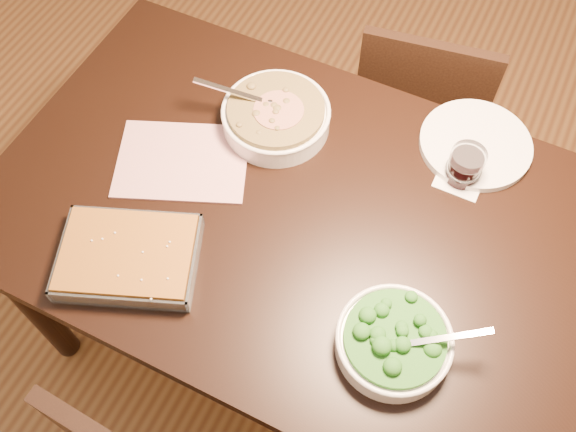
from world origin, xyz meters
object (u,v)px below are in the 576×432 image
object	(u,v)px
stew_bowl	(276,116)
broccoli_bowl	(394,341)
chair_far	(419,106)
wine_tumbler	(465,165)
baking_dish	(129,257)
table	(291,231)
dinner_plate	(475,144)

from	to	relation	value
stew_bowl	broccoli_bowl	distance (m)	0.62
broccoli_bowl	chair_far	distance (m)	0.97
stew_bowl	chair_far	size ratio (longest dim) A/B	0.36
stew_bowl	wine_tumbler	size ratio (longest dim) A/B	3.17
chair_far	stew_bowl	bearing A→B (deg)	52.69
baking_dish	broccoli_bowl	bearing A→B (deg)	-14.69
stew_bowl	table	bearing A→B (deg)	-55.41
stew_bowl	baking_dish	distance (m)	0.49
table	baking_dish	bearing A→B (deg)	-133.08
chair_far	broccoli_bowl	bearing A→B (deg)	94.23
stew_bowl	broccoli_bowl	size ratio (longest dim) A/B	1.16
broccoli_bowl	wine_tumbler	world-z (taller)	wine_tumbler
baking_dish	chair_far	distance (m)	1.08
baking_dish	wine_tumbler	bearing A→B (deg)	21.01
broccoli_bowl	chair_far	xyz separation A→B (m)	(-0.21, 0.89, -0.33)
baking_dish	stew_bowl	bearing A→B (deg)	54.96
stew_bowl	chair_far	bearing A→B (deg)	61.79
baking_dish	dinner_plate	size ratio (longest dim) A/B	1.31
table	baking_dish	xyz separation A→B (m)	(-0.26, -0.27, 0.12)
stew_bowl	dinner_plate	distance (m)	0.49
wine_tumbler	table	bearing A→B (deg)	-141.21
dinner_plate	chair_far	world-z (taller)	chair_far
broccoli_bowl	dinner_plate	distance (m)	0.56
broccoli_bowl	dinner_plate	world-z (taller)	broccoli_bowl
table	stew_bowl	world-z (taller)	stew_bowl
stew_bowl	baking_dish	xyz separation A→B (m)	(-0.11, -0.48, -0.01)
stew_bowl	broccoli_bowl	xyz separation A→B (m)	(0.47, -0.41, -0.00)
wine_tumbler	dinner_plate	world-z (taller)	wine_tumbler
table	chair_far	distance (m)	0.72
table	chair_far	xyz separation A→B (m)	(0.11, 0.68, -0.20)
table	broccoli_bowl	xyz separation A→B (m)	(0.32, -0.20, 0.13)
table	dinner_plate	distance (m)	0.49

